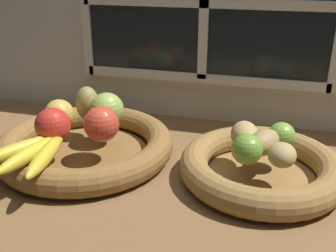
% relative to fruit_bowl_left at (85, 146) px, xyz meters
% --- Properties ---
extents(ground_plane, '(1.40, 0.90, 0.03)m').
position_rel_fruit_bowl_left_xyz_m(ground_plane, '(0.21, 0.00, -0.04)').
color(ground_plane, brown).
extents(back_wall, '(1.40, 0.05, 0.55)m').
position_rel_fruit_bowl_left_xyz_m(back_wall, '(0.21, 0.30, 0.25)').
color(back_wall, silver).
rests_on(back_wall, ground_plane).
extents(fruit_bowl_left, '(0.39, 0.39, 0.06)m').
position_rel_fruit_bowl_left_xyz_m(fruit_bowl_left, '(0.00, 0.00, 0.00)').
color(fruit_bowl_left, brown).
rests_on(fruit_bowl_left, ground_plane).
extents(fruit_bowl_right, '(0.33, 0.33, 0.06)m').
position_rel_fruit_bowl_left_xyz_m(fruit_bowl_right, '(0.38, 0.00, 0.00)').
color(fruit_bowl_right, olive).
rests_on(fruit_bowl_right, ground_plane).
extents(apple_red_front, '(0.07, 0.07, 0.07)m').
position_rel_fruit_bowl_left_xyz_m(apple_red_front, '(-0.04, -0.05, 0.07)').
color(apple_red_front, red).
rests_on(apple_red_front, fruit_bowl_left).
extents(apple_golden_left, '(0.07, 0.07, 0.07)m').
position_rel_fruit_bowl_left_xyz_m(apple_golden_left, '(-0.07, 0.02, 0.06)').
color(apple_golden_left, gold).
rests_on(apple_golden_left, fruit_bowl_left).
extents(apple_red_right, '(0.07, 0.07, 0.07)m').
position_rel_fruit_bowl_left_xyz_m(apple_red_right, '(0.05, -0.02, 0.07)').
color(apple_red_right, '#CC422D').
rests_on(apple_red_right, fruit_bowl_left).
extents(apple_green_back, '(0.08, 0.08, 0.08)m').
position_rel_fruit_bowl_left_xyz_m(apple_green_back, '(0.03, 0.06, 0.07)').
color(apple_green_back, '#99B74C').
rests_on(apple_green_back, fruit_bowl_left).
extents(pear_brown, '(0.08, 0.08, 0.08)m').
position_rel_fruit_bowl_left_xyz_m(pear_brown, '(-0.03, 0.08, 0.07)').
color(pear_brown, olive).
rests_on(pear_brown, fruit_bowl_left).
extents(banana_bunch_front, '(0.14, 0.19, 0.03)m').
position_rel_fruit_bowl_left_xyz_m(banana_bunch_front, '(-0.04, -0.13, 0.05)').
color(banana_bunch_front, gold).
rests_on(banana_bunch_front, fruit_bowl_left).
extents(potato_oblong, '(0.06, 0.08, 0.05)m').
position_rel_fruit_bowl_left_xyz_m(potato_oblong, '(0.34, 0.03, 0.06)').
color(potato_oblong, tan).
rests_on(potato_oblong, fruit_bowl_right).
extents(potato_large, '(0.08, 0.10, 0.05)m').
position_rel_fruit_bowl_left_xyz_m(potato_large, '(0.38, 0.00, 0.06)').
color(potato_large, '#A38451').
rests_on(potato_large, fruit_bowl_right).
extents(potato_small, '(0.05, 0.06, 0.04)m').
position_rel_fruit_bowl_left_xyz_m(potato_small, '(0.42, -0.04, 0.05)').
color(potato_small, tan).
rests_on(potato_small, fruit_bowl_right).
extents(lime_near, '(0.06, 0.06, 0.06)m').
position_rel_fruit_bowl_left_xyz_m(lime_near, '(0.35, -0.04, 0.06)').
color(lime_near, '#6B9E33').
rests_on(lime_near, fruit_bowl_right).
extents(lime_far, '(0.05, 0.05, 0.05)m').
position_rel_fruit_bowl_left_xyz_m(lime_far, '(0.42, 0.04, 0.06)').
color(lime_far, '#7AAD3D').
rests_on(lime_far, fruit_bowl_right).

